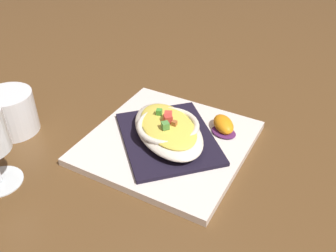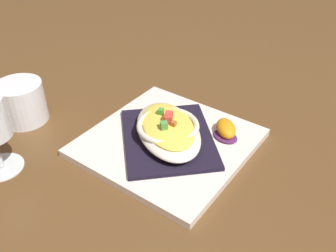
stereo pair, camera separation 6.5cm
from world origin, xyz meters
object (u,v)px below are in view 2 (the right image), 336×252
square_plate (168,142)px  coffee_mug (21,104)px  gratin_dish (168,128)px  orange_garnish (226,130)px

square_plate → coffee_mug: coffee_mug is taller
gratin_dish → square_plate: bearing=117.8°
gratin_dish → orange_garnish: (-0.09, 0.06, -0.01)m
gratin_dish → coffee_mug: coffee_mug is taller
square_plate → coffee_mug: size_ratio=2.38×
square_plate → coffee_mug: bearing=-58.7°
gratin_dish → coffee_mug: size_ratio=1.81×
orange_garnish → square_plate: bearing=-34.3°
square_plate → orange_garnish: size_ratio=4.23×
square_plate → coffee_mug: (0.15, -0.25, 0.03)m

